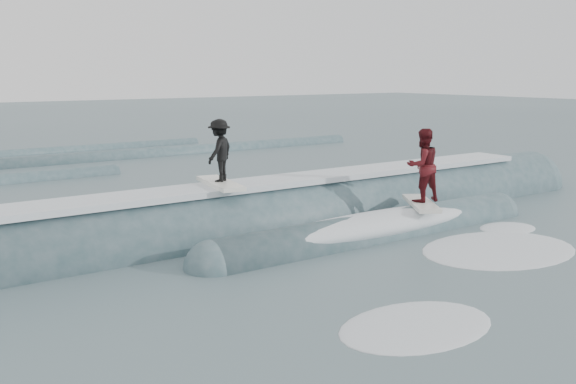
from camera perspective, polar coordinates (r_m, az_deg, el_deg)
ground at (r=13.91m, az=4.83°, el=-5.73°), size 160.00×160.00×0.00m
breaking_wave at (r=16.15m, az=-0.65°, el=-3.24°), size 24.06×3.96×2.35m
surfer_black at (r=15.27m, az=-6.10°, el=3.34°), size 1.10×2.06×1.58m
surfer_red at (r=16.38m, az=11.87°, el=2.05°), size 1.55×1.98×1.94m
whitewater at (r=13.25m, az=12.22°, el=-6.78°), size 15.30×7.44×0.10m
far_swells at (r=28.75m, az=-22.98°, el=1.97°), size 36.53×8.65×0.80m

